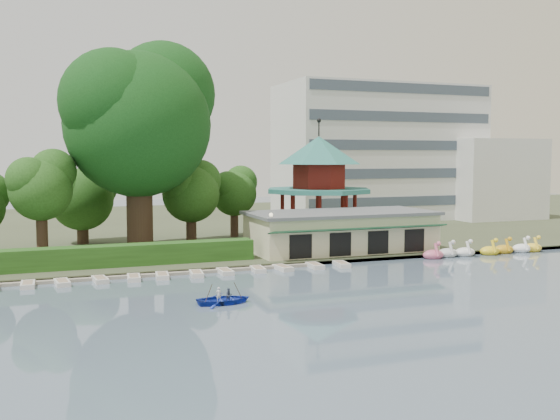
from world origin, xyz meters
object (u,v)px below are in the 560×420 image
big_tree (139,114)px  rowboat_with_passengers (224,296)px  dock (122,276)px  pavilion (319,176)px  boathouse (341,231)px

big_tree → rowboat_with_passengers: big_tree is taller
dock → big_tree: 17.95m
pavilion → big_tree: 22.10m
boathouse → pavilion: pavilion is taller
boathouse → rowboat_with_passengers: bearing=-135.4°
dock → big_tree: size_ratio=1.62×
dock → rowboat_with_passengers: bearing=-65.3°
dock → boathouse: boathouse is taller
dock → pavilion: bearing=31.7°
dock → boathouse: 22.62m
dock → rowboat_with_passengers: (5.36, -11.65, 0.40)m
rowboat_with_passengers → dock: bearing=114.7°
boathouse → rowboat_with_passengers: boathouse is taller
rowboat_with_passengers → boathouse: bearing=44.6°
pavilion → dock: bearing=-148.3°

